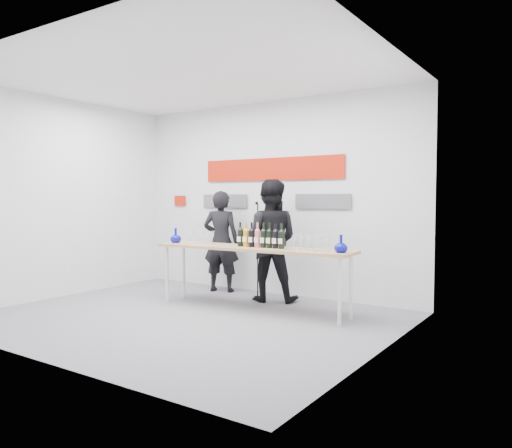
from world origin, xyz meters
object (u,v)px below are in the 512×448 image
object	(u,v)px
presenter_left	(221,241)
mic_stand	(258,270)
presenter_right	(270,240)
tasting_table	(252,252)

from	to	relation	value
presenter_left	mic_stand	size ratio (longest dim) A/B	1.12
presenter_left	presenter_right	world-z (taller)	presenter_right
tasting_table	mic_stand	world-z (taller)	mic_stand
mic_stand	presenter_left	bearing A→B (deg)	164.97
presenter_left	presenter_right	bearing A→B (deg)	151.25
presenter_right	mic_stand	distance (m)	0.48
tasting_table	presenter_right	xyz separation A→B (m)	(-0.12, 0.64, 0.10)
presenter_right	mic_stand	size ratio (longest dim) A/B	1.22
mic_stand	tasting_table	bearing A→B (deg)	-64.10
presenter_left	mic_stand	xyz separation A→B (m)	(0.84, -0.20, -0.37)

